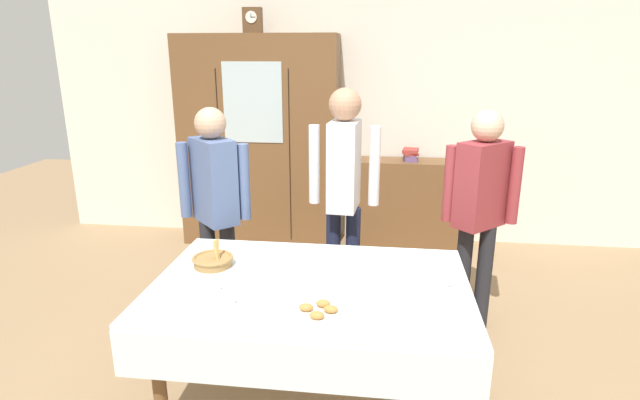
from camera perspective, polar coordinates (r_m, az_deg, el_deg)
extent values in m
plane|color=#997A56|center=(3.35, -0.45, -19.76)|extent=(12.00, 12.00, 0.00)
cube|color=silver|center=(5.37, 3.31, 9.78)|extent=(6.40, 0.10, 2.70)
cylinder|color=brown|center=(2.82, -17.79, -19.18)|extent=(0.07, 0.07, 0.74)
cylinder|color=brown|center=(3.49, -11.98, -11.37)|extent=(0.07, 0.07, 0.74)
cylinder|color=brown|center=(3.34, 12.71, -12.80)|extent=(0.07, 0.07, 0.74)
cube|color=silver|center=(2.79, -1.04, -9.57)|extent=(1.72, 1.13, 0.03)
cube|color=silver|center=(2.37, -3.06, -18.47)|extent=(1.72, 0.01, 0.24)
cube|color=brown|center=(5.26, -6.86, 6.49)|extent=(1.62, 0.45, 2.15)
cube|color=silver|center=(4.99, -7.66, 10.88)|extent=(0.58, 0.01, 0.77)
cube|color=black|center=(5.17, -11.27, 4.89)|extent=(0.01, 0.01, 1.72)
cube|color=black|center=(4.99, -3.45, 4.77)|extent=(0.01, 0.01, 1.72)
cube|color=brown|center=(5.20, -7.66, 19.54)|extent=(0.18, 0.10, 0.24)
cylinder|color=white|center=(5.15, -7.83, 19.89)|extent=(0.11, 0.01, 0.11)
cube|color=black|center=(5.14, -7.86, 20.06)|extent=(0.00, 0.00, 0.04)
cube|color=black|center=(5.14, -7.62, 19.90)|extent=(0.05, 0.00, 0.00)
cube|color=brown|center=(5.31, 9.93, -0.39)|extent=(1.17, 0.35, 0.91)
cube|color=#664C7A|center=(5.20, 10.19, 4.60)|extent=(0.13, 0.20, 0.03)
cube|color=#664C7A|center=(5.19, 10.21, 4.94)|extent=(0.11, 0.19, 0.03)
cube|color=#99332D|center=(5.18, 10.22, 5.24)|extent=(0.16, 0.20, 0.02)
cube|color=#99332D|center=(5.18, 10.24, 5.55)|extent=(0.17, 0.21, 0.03)
cylinder|color=white|center=(2.56, -10.43, -11.84)|extent=(0.13, 0.13, 0.01)
cylinder|color=white|center=(2.55, -10.47, -11.22)|extent=(0.08, 0.08, 0.05)
torus|color=white|center=(2.54, -9.64, -11.24)|extent=(0.04, 0.01, 0.04)
cylinder|color=silver|center=(2.79, 13.65, -9.62)|extent=(0.13, 0.13, 0.01)
cylinder|color=silver|center=(2.77, 13.69, -9.03)|extent=(0.08, 0.08, 0.05)
torus|color=silver|center=(2.78, 14.48, -8.99)|extent=(0.04, 0.01, 0.04)
cylinder|color=#47230F|center=(2.77, 13.72, -8.63)|extent=(0.06, 0.06, 0.01)
cylinder|color=white|center=(2.81, 3.37, -8.93)|extent=(0.13, 0.13, 0.01)
cylinder|color=white|center=(2.80, 3.38, -8.35)|extent=(0.08, 0.08, 0.05)
torus|color=white|center=(2.79, 4.17, -8.33)|extent=(0.04, 0.01, 0.04)
cylinder|color=silver|center=(2.68, 9.52, -10.46)|extent=(0.13, 0.13, 0.01)
cylinder|color=silver|center=(2.67, 9.55, -9.86)|extent=(0.08, 0.08, 0.05)
torus|color=silver|center=(2.67, 10.38, -9.83)|extent=(0.04, 0.01, 0.04)
cylinder|color=#47230F|center=(2.66, 9.58, -9.45)|extent=(0.06, 0.06, 0.01)
cylinder|color=silver|center=(2.71, -11.98, -10.30)|extent=(0.13, 0.13, 0.01)
cylinder|color=silver|center=(2.70, -12.02, -9.70)|extent=(0.08, 0.08, 0.05)
torus|color=silver|center=(2.68, -11.24, -9.72)|extent=(0.04, 0.01, 0.04)
cylinder|color=#9E7542|center=(3.03, -12.06, -6.88)|extent=(0.22, 0.22, 0.05)
torus|color=#9E7542|center=(3.02, -12.09, -6.45)|extent=(0.24, 0.24, 0.02)
cylinder|color=tan|center=(2.98, -11.76, -5.70)|extent=(0.04, 0.04, 0.12)
cylinder|color=tan|center=(2.99, -11.60, -5.61)|extent=(0.04, 0.04, 0.12)
cylinder|color=tan|center=(3.01, -11.58, -5.50)|extent=(0.02, 0.04, 0.12)
cylinder|color=white|center=(2.46, -0.21, -12.75)|extent=(0.28, 0.28, 0.01)
ellipsoid|color=#BC7F3D|center=(2.45, 1.22, -12.28)|extent=(0.07, 0.05, 0.04)
ellipsoid|color=#BC7F3D|center=(2.50, 0.36, -11.65)|extent=(0.07, 0.05, 0.04)
ellipsoid|color=#BC7F3D|center=(2.47, -1.58, -12.08)|extent=(0.07, 0.05, 0.04)
ellipsoid|color=#BC7F3D|center=(2.40, -0.35, -12.95)|extent=(0.07, 0.05, 0.04)
cube|color=silver|center=(3.07, -0.91, -6.64)|extent=(0.10, 0.01, 0.00)
ellipsoid|color=silver|center=(3.06, 0.11, -6.67)|extent=(0.03, 0.02, 0.01)
cube|color=silver|center=(2.61, 12.90, -11.47)|extent=(0.10, 0.01, 0.00)
ellipsoid|color=silver|center=(2.62, 14.12, -11.46)|extent=(0.03, 0.02, 0.01)
cylinder|color=#232328|center=(3.86, 15.88, -8.34)|extent=(0.11, 0.11, 0.80)
cylinder|color=#232328|center=(3.89, 18.08, -8.36)|extent=(0.11, 0.11, 0.80)
cube|color=#933338|center=(3.65, 17.90, 1.66)|extent=(0.40, 0.39, 0.60)
sphere|color=#DBB293|center=(3.57, 18.48, 7.99)|extent=(0.22, 0.22, 0.22)
cylinder|color=#933338|center=(3.61, 14.47, 1.80)|extent=(0.08, 0.08, 0.54)
cylinder|color=#933338|center=(3.69, 21.25, 1.52)|extent=(0.08, 0.08, 0.54)
cylinder|color=#232328|center=(3.88, -12.40, -7.93)|extent=(0.11, 0.11, 0.80)
cylinder|color=#232328|center=(3.83, -10.26, -8.10)|extent=(0.11, 0.11, 0.80)
cube|color=slate|center=(3.63, -11.96, 2.12)|extent=(0.39, 0.40, 0.60)
sphere|color=tan|center=(3.55, -12.35, 8.53)|extent=(0.22, 0.22, 0.22)
cylinder|color=slate|center=(3.70, -15.18, 2.20)|extent=(0.08, 0.08, 0.54)
cylinder|color=slate|center=(3.56, -8.60, 2.03)|extent=(0.08, 0.08, 0.54)
cylinder|color=#191E38|center=(3.91, 1.51, -6.86)|extent=(0.11, 0.11, 0.86)
cylinder|color=#191E38|center=(3.90, 3.72, -6.96)|extent=(0.11, 0.11, 0.86)
cube|color=silver|center=(3.67, 2.76, 3.94)|extent=(0.23, 0.38, 0.65)
sphere|color=tan|center=(3.60, 2.86, 10.79)|extent=(0.23, 0.23, 0.23)
cylinder|color=silver|center=(3.69, -0.65, 4.04)|extent=(0.08, 0.08, 0.58)
cylinder|color=silver|center=(3.66, 6.21, 3.83)|extent=(0.08, 0.08, 0.58)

